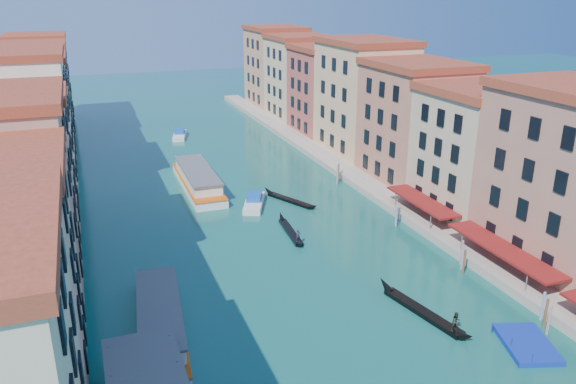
% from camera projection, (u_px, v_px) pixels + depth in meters
% --- Properties ---
extents(left_bank_palazzos, '(12.80, 128.40, 21.00)m').
position_uv_depth(left_bank_palazzos, '(24.00, 137.00, 77.74)').
color(left_bank_palazzos, beige).
rests_on(left_bank_palazzos, ground).
extents(right_bank_palazzos, '(12.80, 128.40, 21.00)m').
position_uv_depth(right_bank_palazzos, '(380.00, 109.00, 96.33)').
color(right_bank_palazzos, '#994D33').
rests_on(right_bank_palazzos, ground).
extents(quay, '(4.00, 140.00, 1.00)m').
position_uv_depth(quay, '(336.00, 165.00, 96.84)').
color(quay, gray).
rests_on(quay, ground).
extents(restaurant_awnings, '(3.20, 44.55, 3.12)m').
position_uv_depth(restaurant_awnings, '(507.00, 251.00, 59.00)').
color(restaurant_awnings, maroon).
rests_on(restaurant_awnings, ground).
extents(mooring_poles_right, '(1.44, 54.24, 3.20)m').
position_uv_depth(mooring_poles_right, '(447.00, 248.00, 63.68)').
color(mooring_poles_right, brown).
rests_on(mooring_poles_right, ground).
extents(vaporetto_near, '(5.68, 17.93, 2.62)m').
position_uv_depth(vaporetto_near, '(160.00, 319.00, 50.08)').
color(vaporetto_near, silver).
rests_on(vaporetto_near, ground).
extents(vaporetto_far, '(4.81, 20.42, 3.03)m').
position_uv_depth(vaporetto_far, '(198.00, 179.00, 86.66)').
color(vaporetto_far, white).
rests_on(vaporetto_far, ground).
extents(gondola_fore, '(1.64, 10.54, 2.10)m').
position_uv_depth(gondola_fore, '(290.00, 231.00, 70.57)').
color(gondola_fore, black).
rests_on(gondola_fore, ground).
extents(gondola_right, '(3.51, 12.40, 2.49)m').
position_uv_depth(gondola_right, '(425.00, 311.00, 52.71)').
color(gondola_right, black).
rests_on(gondola_right, ground).
extents(gondola_far, '(5.48, 10.21, 1.55)m').
position_uv_depth(gondola_far, '(289.00, 199.00, 81.39)').
color(gondola_far, black).
rests_on(gondola_far, ground).
extents(motorboat_mid, '(5.16, 7.97, 1.58)m').
position_uv_depth(motorboat_mid, '(254.00, 202.00, 79.65)').
color(motorboat_mid, silver).
rests_on(motorboat_mid, ground).
extents(motorboat_far, '(4.12, 7.88, 1.56)m').
position_uv_depth(motorboat_far, '(180.00, 134.00, 116.87)').
color(motorboat_far, white).
rests_on(motorboat_far, ground).
extents(blue_dock, '(5.49, 6.74, 0.49)m').
position_uv_depth(blue_dock, '(527.00, 344.00, 48.16)').
color(blue_dock, '#102D9E').
rests_on(blue_dock, ground).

